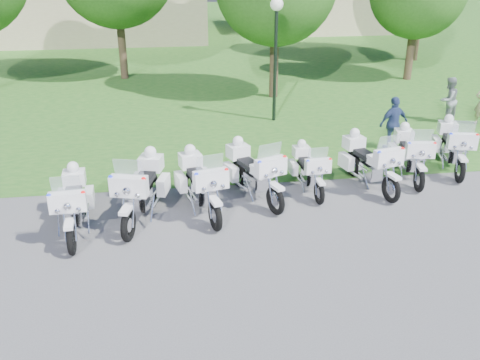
{
  "coord_description": "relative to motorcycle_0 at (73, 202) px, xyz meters",
  "views": [
    {
      "loc": [
        -1.59,
        -9.85,
        5.91
      ],
      "look_at": [
        -0.09,
        1.2,
        0.95
      ],
      "focal_mm": 40.0,
      "sensor_mm": 36.0,
      "label": 1
    }
  ],
  "objects": [
    {
      "name": "ground",
      "position": [
        3.82,
        -1.08,
        -0.69
      ],
      "size": [
        100.0,
        100.0,
        0.0
      ],
      "primitive_type": "plane",
      "color": "#55555A",
      "rests_on": "ground"
    },
    {
      "name": "grass_lawn",
      "position": [
        3.82,
        25.92,
        -0.68
      ],
      "size": [
        100.0,
        48.0,
        0.01
      ],
      "primitive_type": "cube",
      "color": "#23601E",
      "rests_on": "ground"
    },
    {
      "name": "motorcycle_0",
      "position": [
        0.0,
        0.0,
        0.0
      ],
      "size": [
        0.89,
        2.45,
        1.64
      ],
      "rotation": [
        0.0,
        0.0,
        3.21
      ],
      "color": "black",
      "rests_on": "ground"
    },
    {
      "name": "motorcycle_1",
      "position": [
        1.49,
        0.45,
        0.06
      ],
      "size": [
        1.3,
        2.59,
        1.78
      ],
      "rotation": [
        0.0,
        0.0,
        2.88
      ],
      "color": "black",
      "rests_on": "ground"
    },
    {
      "name": "motorcycle_2",
      "position": [
        2.84,
        0.62,
        0.03
      ],
      "size": [
        1.21,
        2.51,
        1.71
      ],
      "rotation": [
        0.0,
        0.0,
        3.38
      ],
      "color": "black",
      "rests_on": "ground"
    },
    {
      "name": "motorcycle_3",
      "position": [
        4.19,
        1.16,
        0.02
      ],
      "size": [
        1.4,
        2.4,
        1.69
      ],
      "rotation": [
        0.0,
        0.0,
        3.51
      ],
      "color": "black",
      "rests_on": "ground"
    },
    {
      "name": "motorcycle_4",
      "position": [
        5.69,
        1.42,
        -0.1
      ],
      "size": [
        0.76,
        2.09,
        1.4
      ],
      "rotation": [
        0.0,
        0.0,
        3.21
      ],
      "color": "black",
      "rests_on": "ground"
    },
    {
      "name": "motorcycle_5",
      "position": [
        7.3,
        1.42,
        0.01
      ],
      "size": [
        1.16,
        2.44,
        1.66
      ],
      "rotation": [
        0.0,
        0.0,
        3.37
      ],
      "color": "black",
      "rests_on": "ground"
    },
    {
      "name": "motorcycle_6",
      "position": [
        8.64,
        1.9,
        -0.02
      ],
      "size": [
        1.0,
        2.39,
        1.61
      ],
      "rotation": [
        0.0,
        0.0,
        2.99
      ],
      "color": "black",
      "rests_on": "ground"
    },
    {
      "name": "motorcycle_7",
      "position": [
        10.08,
        2.3,
        0.0
      ],
      "size": [
        1.19,
        2.42,
        1.65
      ],
      "rotation": [
        0.0,
        0.0,
        2.89
      ],
      "color": "black",
      "rests_on": "ground"
    },
    {
      "name": "lamp_post",
      "position": [
        5.95,
        7.38,
        2.52
      ],
      "size": [
        0.44,
        0.44,
        4.26
      ],
      "color": "black",
      "rests_on": "ground"
    },
    {
      "name": "building_west",
      "position": [
        -2.18,
        26.92,
        1.38
      ],
      "size": [
        14.56,
        8.32,
        4.1
      ],
      "color": "tan",
      "rests_on": "ground"
    },
    {
      "name": "building_east",
      "position": [
        14.82,
        28.92,
        1.38
      ],
      "size": [
        11.44,
        7.28,
        4.1
      ],
      "color": "tan",
      "rests_on": "ground"
    },
    {
      "name": "bystander_b",
      "position": [
        11.99,
        6.3,
        0.13
      ],
      "size": [
        0.99,
        0.91,
        1.63
      ],
      "primitive_type": "imported",
      "rotation": [
        0.0,
        0.0,
        -2.66
      ],
      "color": "gray",
      "rests_on": "ground"
    },
    {
      "name": "bystander_c",
      "position": [
        9.01,
        3.98,
        0.15
      ],
      "size": [
        1.05,
        0.63,
        1.67
      ],
      "primitive_type": "imported",
      "rotation": [
        0.0,
        0.0,
        3.38
      ],
      "color": "navy",
      "rests_on": "ground"
    }
  ]
}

